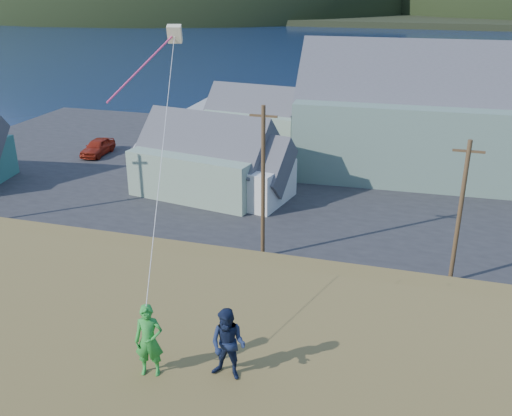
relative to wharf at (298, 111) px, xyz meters
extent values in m
plane|color=#0A1638|center=(6.00, -40.00, -0.45)|extent=(900.00, 900.00, 0.00)
cube|color=#4C3D19|center=(6.00, -42.00, -0.40)|extent=(110.00, 8.00, 0.10)
cube|color=#28282B|center=(6.00, -23.00, -0.39)|extent=(72.00, 36.00, 0.12)
cube|color=gray|center=(0.00, 0.00, 0.00)|extent=(26.00, 14.00, 0.90)
cube|color=black|center=(6.00, 290.00, 0.55)|extent=(900.00, 320.00, 2.00)
ellipsoid|color=black|center=(-214.00, 240.00, 1.55)|extent=(240.00, 216.00, 108.00)
ellipsoid|color=black|center=(-114.00, 220.00, 1.55)|extent=(260.00, 234.00, 143.00)
ellipsoid|color=black|center=(-14.00, 260.00, 1.55)|extent=(200.00, 180.00, 100.00)
cube|color=gray|center=(-1.04, -28.94, 1.44)|extent=(10.92, 8.21, 3.54)
cube|color=#47474C|center=(-1.04, -28.94, 4.09)|extent=(11.37, 8.03, 6.36)
cube|color=silver|center=(1.93, -29.38, 1.12)|extent=(8.10, 6.45, 2.90)
cube|color=#47474C|center=(1.93, -29.38, 3.30)|extent=(8.58, 6.48, 5.11)
cube|color=gray|center=(-1.56, -13.15, 1.24)|extent=(10.46, 7.07, 3.13)
cube|color=#47474C|center=(-1.56, -13.15, 3.69)|extent=(10.95, 7.08, 5.83)
cylinder|color=#47331E|center=(6.37, -38.50, 4.30)|extent=(0.24, 0.24, 9.26)
cylinder|color=#47331E|center=(17.25, -38.50, 3.75)|extent=(0.24, 0.24, 8.15)
imported|color=maroon|center=(-14.50, -22.49, 0.44)|extent=(2.06, 4.61, 1.54)
imported|color=#2F5677|center=(8.70, -15.99, 0.40)|extent=(1.84, 4.54, 1.47)
imported|color=#BCBBC1|center=(-10.11, -21.61, 0.32)|extent=(1.67, 4.06, 1.31)
imported|color=slate|center=(-10.60, -14.94, 0.36)|extent=(1.54, 4.20, 1.38)
imported|color=black|center=(2.44, -22.88, 0.43)|extent=(2.23, 5.29, 1.53)
imported|color=black|center=(2.10, -16.25, 0.37)|extent=(1.78, 4.16, 1.40)
imported|color=navy|center=(4.61, -20.59, 0.33)|extent=(1.65, 3.91, 1.32)
imported|color=#BDBDBD|center=(-4.06, -21.29, 0.33)|extent=(2.58, 4.90, 1.31)
imported|color=maroon|center=(-8.10, -17.30, 0.41)|extent=(2.92, 5.51, 1.48)
imported|color=silver|center=(-1.14, -14.97, 0.41)|extent=(2.29, 5.16, 1.47)
imported|color=#278F30|center=(9.27, -58.48, 7.67)|extent=(0.75, 0.59, 1.83)
imported|color=#16203D|center=(11.07, -58.08, 7.65)|extent=(0.93, 0.75, 1.80)
cube|color=beige|center=(6.86, -50.82, 13.76)|extent=(0.54, 0.52, 0.60)
cylinder|color=#F3407A|center=(6.26, -52.07, 12.86)|extent=(0.06, 0.06, 3.31)
cylinder|color=white|center=(8.06, -54.65, 11.17)|extent=(0.02, 0.02, 9.55)
camera|label=1|loc=(14.78, -68.36, 15.49)|focal=40.00mm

